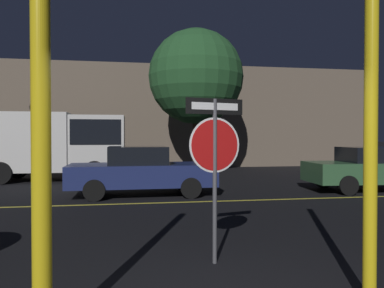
{
  "coord_description": "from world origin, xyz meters",
  "views": [
    {
      "loc": [
        -0.81,
        -3.28,
        1.76
      ],
      "look_at": [
        0.52,
        4.69,
        1.61
      ],
      "focal_mm": 35.0,
      "sensor_mm": 36.0,
      "label": 1
    }
  ],
  "objects_px": {
    "stop_sign": "(215,146)",
    "yellow_pole_left": "(41,141)",
    "delivery_truck": "(58,142)",
    "tree_0": "(196,77)",
    "yellow_pole_right": "(371,145)",
    "passing_car_2": "(141,171)",
    "passing_car_3": "(373,169)"
  },
  "relations": [
    {
      "from": "stop_sign",
      "to": "yellow_pole_left",
      "type": "bearing_deg",
      "value": -150.5
    },
    {
      "from": "delivery_truck",
      "to": "tree_0",
      "type": "bearing_deg",
      "value": 104.57
    },
    {
      "from": "yellow_pole_right",
      "to": "delivery_truck",
      "type": "bearing_deg",
      "value": 113.27
    },
    {
      "from": "yellow_pole_left",
      "to": "passing_car_2",
      "type": "distance_m",
      "value": 8.24
    },
    {
      "from": "passing_car_3",
      "to": "delivery_truck",
      "type": "relative_size",
      "value": 0.79
    },
    {
      "from": "tree_0",
      "to": "yellow_pole_left",
      "type": "bearing_deg",
      "value": -105.12
    },
    {
      "from": "delivery_truck",
      "to": "yellow_pole_right",
      "type": "bearing_deg",
      "value": 23.74
    },
    {
      "from": "stop_sign",
      "to": "delivery_truck",
      "type": "height_order",
      "value": "delivery_truck"
    },
    {
      "from": "yellow_pole_right",
      "to": "passing_car_2",
      "type": "xyz_separation_m",
      "value": [
        -2.12,
        7.9,
        -0.94
      ]
    },
    {
      "from": "yellow_pole_left",
      "to": "tree_0",
      "type": "bearing_deg",
      "value": 74.88
    },
    {
      "from": "yellow_pole_left",
      "to": "passing_car_3",
      "type": "bearing_deg",
      "value": 42.2
    },
    {
      "from": "passing_car_2",
      "to": "tree_0",
      "type": "height_order",
      "value": "tree_0"
    },
    {
      "from": "passing_car_2",
      "to": "yellow_pole_right",
      "type": "bearing_deg",
      "value": 14.31
    },
    {
      "from": "yellow_pole_right",
      "to": "stop_sign",
      "type": "bearing_deg",
      "value": 129.81
    },
    {
      "from": "delivery_truck",
      "to": "passing_car_2",
      "type": "bearing_deg",
      "value": 35.85
    },
    {
      "from": "stop_sign",
      "to": "passing_car_3",
      "type": "height_order",
      "value": "stop_sign"
    },
    {
      "from": "passing_car_3",
      "to": "tree_0",
      "type": "relative_size",
      "value": 0.65
    },
    {
      "from": "passing_car_3",
      "to": "delivery_truck",
      "type": "distance_m",
      "value": 11.85
    },
    {
      "from": "yellow_pole_left",
      "to": "passing_car_3",
      "type": "height_order",
      "value": "yellow_pole_left"
    },
    {
      "from": "passing_car_2",
      "to": "stop_sign",
      "type": "bearing_deg",
      "value": 6.69
    },
    {
      "from": "stop_sign",
      "to": "passing_car_2",
      "type": "xyz_separation_m",
      "value": [
        -0.82,
        6.35,
        -0.9
      ]
    },
    {
      "from": "stop_sign",
      "to": "passing_car_2",
      "type": "relative_size",
      "value": 0.51
    },
    {
      "from": "passing_car_3",
      "to": "tree_0",
      "type": "bearing_deg",
      "value": -139.55
    },
    {
      "from": "yellow_pole_left",
      "to": "yellow_pole_right",
      "type": "height_order",
      "value": "yellow_pole_left"
    },
    {
      "from": "stop_sign",
      "to": "delivery_truck",
      "type": "relative_size",
      "value": 0.4
    },
    {
      "from": "yellow_pole_left",
      "to": "delivery_truck",
      "type": "height_order",
      "value": "yellow_pole_left"
    },
    {
      "from": "passing_car_2",
      "to": "tree_0",
      "type": "bearing_deg",
      "value": 154.84
    },
    {
      "from": "passing_car_3",
      "to": "delivery_truck",
      "type": "bearing_deg",
      "value": -110.73
    },
    {
      "from": "stop_sign",
      "to": "passing_car_2",
      "type": "height_order",
      "value": "stop_sign"
    },
    {
      "from": "stop_sign",
      "to": "passing_car_3",
      "type": "relative_size",
      "value": 0.51
    },
    {
      "from": "delivery_truck",
      "to": "passing_car_3",
      "type": "bearing_deg",
      "value": 66.17
    },
    {
      "from": "passing_car_2",
      "to": "delivery_truck",
      "type": "bearing_deg",
      "value": -145.34
    }
  ]
}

